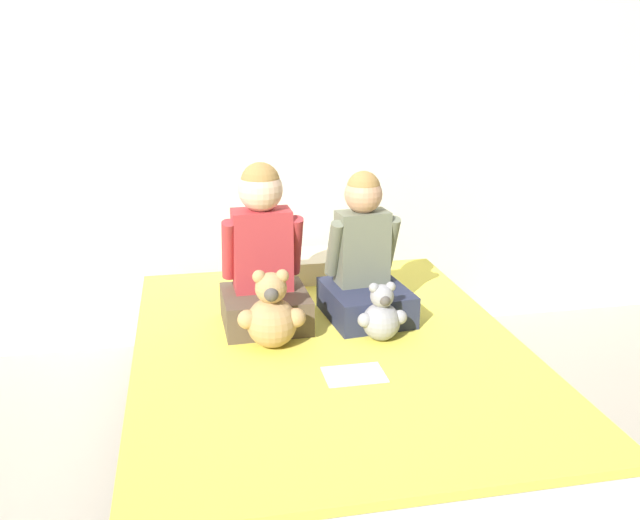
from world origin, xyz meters
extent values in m
plane|color=#B2A899|center=(0.00, 0.00, 0.00)|extent=(14.00, 14.00, 0.00)
cube|color=silver|center=(0.00, 1.06, 1.25)|extent=(8.00, 0.06, 2.50)
cube|color=#2D2D33|center=(0.00, 0.00, 0.10)|extent=(1.47, 1.89, 0.20)
cube|color=silver|center=(0.00, 0.00, 0.29)|extent=(1.44, 1.86, 0.18)
cube|color=#E5D64C|center=(0.00, 0.00, 0.40)|extent=(1.46, 1.88, 0.03)
cube|color=brown|center=(-0.22, 0.23, 0.48)|extent=(0.35, 0.33, 0.14)
cube|color=#B23338|center=(-0.22, 0.27, 0.72)|extent=(0.24, 0.14, 0.33)
sphere|color=beige|center=(-0.22, 0.27, 0.96)|extent=(0.17, 0.17, 0.17)
sphere|color=#A37A42|center=(-0.22, 0.27, 0.99)|extent=(0.15, 0.15, 0.15)
cylinder|color=#B23338|center=(-0.35, 0.27, 0.72)|extent=(0.06, 0.14, 0.27)
cylinder|color=#B23338|center=(-0.08, 0.28, 0.72)|extent=(0.06, 0.14, 0.27)
cube|color=#282D47|center=(0.21, 0.23, 0.48)|extent=(0.36, 0.40, 0.13)
cube|color=slate|center=(0.20, 0.28, 0.70)|extent=(0.22, 0.14, 0.31)
sphere|color=tan|center=(0.20, 0.28, 0.92)|extent=(0.15, 0.15, 0.15)
sphere|color=#A37A42|center=(0.20, 0.28, 0.95)|extent=(0.14, 0.14, 0.14)
cylinder|color=slate|center=(0.08, 0.27, 0.71)|extent=(0.07, 0.14, 0.25)
cylinder|color=slate|center=(0.32, 0.29, 0.71)|extent=(0.07, 0.14, 0.25)
sphere|color=tan|center=(-0.22, 0.02, 0.51)|extent=(0.19, 0.19, 0.19)
sphere|color=tan|center=(-0.22, 0.02, 0.64)|extent=(0.12, 0.12, 0.12)
sphere|color=#4C4742|center=(-0.22, -0.03, 0.64)|extent=(0.05, 0.05, 0.05)
sphere|color=tan|center=(-0.26, 0.03, 0.69)|extent=(0.05, 0.05, 0.05)
sphere|color=tan|center=(-0.17, 0.02, 0.69)|extent=(0.05, 0.05, 0.05)
sphere|color=tan|center=(-0.31, 0.01, 0.53)|extent=(0.07, 0.07, 0.07)
sphere|color=tan|center=(-0.13, -0.01, 0.53)|extent=(0.07, 0.07, 0.07)
sphere|color=#939399|center=(0.21, 0.00, 0.48)|extent=(0.15, 0.15, 0.15)
sphere|color=#939399|center=(0.21, 0.00, 0.59)|extent=(0.09, 0.09, 0.09)
sphere|color=#4C4742|center=(0.21, -0.04, 0.59)|extent=(0.04, 0.04, 0.04)
sphere|color=#939399|center=(0.17, 0.00, 0.63)|extent=(0.04, 0.04, 0.04)
sphere|color=#939399|center=(0.24, 0.00, 0.63)|extent=(0.04, 0.04, 0.04)
sphere|color=#939399|center=(0.14, -0.02, 0.50)|extent=(0.06, 0.06, 0.06)
sphere|color=#939399|center=(0.28, -0.01, 0.50)|extent=(0.06, 0.06, 0.06)
cube|color=beige|center=(0.00, 0.78, 0.47)|extent=(0.55, 0.28, 0.11)
cube|color=white|center=(0.03, -0.27, 0.41)|extent=(0.21, 0.15, 0.00)
camera|label=1|loc=(-0.50, -2.31, 1.51)|focal=38.00mm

